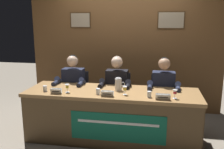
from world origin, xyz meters
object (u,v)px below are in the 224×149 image
object	(u,v)px
conference_table	(111,109)
chair_center	(118,100)
juice_glass_center	(125,89)
water_pitcher_central	(118,84)
water_cup_right	(149,95)
chair_left	(76,97)
water_cup_left	(45,89)
nameplate_center	(107,94)
nameplate_left	(56,91)
water_cup_center	(98,92)
panelist_center	(116,87)
nameplate_right	(163,97)
panelist_left	(72,85)
panelist_right	(163,90)
juice_glass_left	(67,87)
chair_right	(162,102)
juice_glass_right	(175,92)

from	to	relation	value
conference_table	chair_center	bearing A→B (deg)	90.22
chair_center	juice_glass_center	distance (m)	0.88
chair_center	water_pitcher_central	world-z (taller)	water_pitcher_central
conference_table	water_cup_right	world-z (taller)	water_cup_right
chair_left	water_cup_left	distance (m)	0.89
juice_glass_center	nameplate_center	bearing A→B (deg)	-152.57
nameplate_left	juice_glass_center	world-z (taller)	juice_glass_center
water_cup_center	water_cup_right	world-z (taller)	same
juice_glass_center	conference_table	bearing A→B (deg)	164.67
chair_left	juice_glass_center	xyz separation A→B (m)	(0.97, -0.75, 0.41)
conference_table	chair_left	xyz separation A→B (m)	(-0.76, 0.69, -0.08)
conference_table	juice_glass_center	size ratio (longest dim) A/B	20.83
panelist_center	nameplate_right	xyz separation A→B (m)	(0.74, -0.68, 0.09)
panelist_left	panelist_right	xyz separation A→B (m)	(1.52, 0.00, 0.00)
panelist_left	juice_glass_center	size ratio (longest dim) A/B	9.81
juice_glass_left	chair_center	distance (m)	1.08
conference_table	water_cup_center	xyz separation A→B (m)	(-0.17, -0.10, 0.29)
panelist_right	nameplate_right	size ratio (longest dim) A/B	6.20
chair_center	conference_table	bearing A→B (deg)	-89.78
panelist_center	panelist_right	distance (m)	0.76
chair_center	panelist_right	world-z (taller)	panelist_right
conference_table	nameplate_center	world-z (taller)	nameplate_center
juice_glass_left	nameplate_center	bearing A→B (deg)	-7.89
nameplate_left	panelist_right	world-z (taller)	panelist_right
nameplate_left	chair_right	distance (m)	1.79
chair_right	water_cup_left	bearing A→B (deg)	-155.59
conference_table	nameplate_center	bearing A→B (deg)	-96.20
chair_center	panelist_right	bearing A→B (deg)	-14.63
panelist_center	water_pitcher_central	size ratio (longest dim) A/B	5.79
conference_table	water_cup_right	size ratio (longest dim) A/B	30.39
water_cup_left	water_pitcher_central	xyz separation A→B (m)	(1.06, 0.24, 0.06)
panelist_left	nameplate_center	world-z (taller)	panelist_left
nameplate_left	panelist_center	world-z (taller)	panelist_center
nameplate_left	water_pitcher_central	xyz separation A→B (m)	(0.85, 0.33, 0.05)
nameplate_right	panelist_left	bearing A→B (deg)	155.67
chair_left	water_cup_right	distance (m)	1.59
panelist_left	water_cup_right	xyz separation A→B (m)	(1.32, -0.60, 0.09)
conference_table	chair_center	world-z (taller)	chair_center
juice_glass_right	panelist_center	bearing A→B (deg)	146.29
juice_glass_center	panelist_right	distance (m)	0.79
panelist_center	juice_glass_center	xyz separation A→B (m)	(0.21, -0.55, 0.14)
nameplate_center	water_cup_right	distance (m)	0.58
water_cup_center	water_cup_right	size ratio (longest dim) A/B	1.00
juice_glass_right	water_cup_right	size ratio (longest dim) A/B	1.46
panelist_right	nameplate_center	bearing A→B (deg)	-139.41
water_cup_left	juice_glass_right	xyz separation A→B (m)	(1.87, -0.01, 0.05)
nameplate_left	chair_center	world-z (taller)	chair_center
water_pitcher_central	panelist_center	bearing A→B (deg)	104.56
panelist_left	conference_table	bearing A→B (deg)	-32.64
panelist_center	juice_glass_right	world-z (taller)	panelist_center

